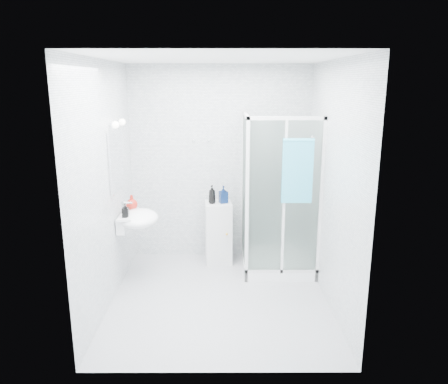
{
  "coord_description": "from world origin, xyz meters",
  "views": [
    {
      "loc": [
        0.04,
        -4.48,
        2.38
      ],
      "look_at": [
        0.05,
        0.35,
        1.15
      ],
      "focal_mm": 35.0,
      "sensor_mm": 36.0,
      "label": 1
    }
  ],
  "objects_px": {
    "wall_basin": "(137,219)",
    "storage_cabinet": "(218,233)",
    "shampoo_bottle_a": "(212,194)",
    "soap_dispenser_orange": "(132,202)",
    "soap_dispenser_black": "(125,210)",
    "shampoo_bottle_b": "(223,194)",
    "shower_enclosure": "(272,237)",
    "hand_towel": "(298,170)"
  },
  "relations": [
    {
      "from": "hand_towel",
      "to": "soap_dispenser_black",
      "type": "relative_size",
      "value": 4.59
    },
    {
      "from": "wall_basin",
      "to": "shower_enclosure",
      "type": "bearing_deg",
      "value": 10.81
    },
    {
      "from": "shampoo_bottle_a",
      "to": "hand_towel",
      "type": "bearing_deg",
      "value": -33.07
    },
    {
      "from": "shower_enclosure",
      "to": "storage_cabinet",
      "type": "distance_m",
      "value": 0.74
    },
    {
      "from": "storage_cabinet",
      "to": "shampoo_bottle_b",
      "type": "distance_m",
      "value": 0.53
    },
    {
      "from": "storage_cabinet",
      "to": "shampoo_bottle_b",
      "type": "xyz_separation_m",
      "value": [
        0.07,
        -0.0,
        0.53
      ]
    },
    {
      "from": "shampoo_bottle_a",
      "to": "shampoo_bottle_b",
      "type": "height_order",
      "value": "shampoo_bottle_a"
    },
    {
      "from": "wall_basin",
      "to": "hand_towel",
      "type": "relative_size",
      "value": 0.75
    },
    {
      "from": "storage_cabinet",
      "to": "shampoo_bottle_b",
      "type": "height_order",
      "value": "shampoo_bottle_b"
    },
    {
      "from": "shower_enclosure",
      "to": "storage_cabinet",
      "type": "height_order",
      "value": "shower_enclosure"
    },
    {
      "from": "storage_cabinet",
      "to": "shampoo_bottle_b",
      "type": "bearing_deg",
      "value": -5.53
    },
    {
      "from": "soap_dispenser_black",
      "to": "shower_enclosure",
      "type": "bearing_deg",
      "value": 14.61
    },
    {
      "from": "hand_towel",
      "to": "shampoo_bottle_b",
      "type": "xyz_separation_m",
      "value": [
        -0.84,
        0.67,
        -0.47
      ]
    },
    {
      "from": "shampoo_bottle_b",
      "to": "soap_dispenser_black",
      "type": "bearing_deg",
      "value": -147.21
    },
    {
      "from": "shampoo_bottle_a",
      "to": "shower_enclosure",
      "type": "bearing_deg",
      "value": -17.39
    },
    {
      "from": "shower_enclosure",
      "to": "soap_dispenser_black",
      "type": "relative_size",
      "value": 12.36
    },
    {
      "from": "storage_cabinet",
      "to": "shampoo_bottle_a",
      "type": "distance_m",
      "value": 0.54
    },
    {
      "from": "soap_dispenser_black",
      "to": "hand_towel",
      "type": "bearing_deg",
      "value": 1.61
    },
    {
      "from": "storage_cabinet",
      "to": "soap_dispenser_black",
      "type": "relative_size",
      "value": 5.13
    },
    {
      "from": "shampoo_bottle_a",
      "to": "soap_dispenser_orange",
      "type": "distance_m",
      "value": 1.04
    },
    {
      "from": "shower_enclosure",
      "to": "soap_dispenser_black",
      "type": "height_order",
      "value": "shower_enclosure"
    },
    {
      "from": "storage_cabinet",
      "to": "soap_dispenser_orange",
      "type": "height_order",
      "value": "soap_dispenser_orange"
    },
    {
      "from": "shower_enclosure",
      "to": "shampoo_bottle_a",
      "type": "height_order",
      "value": "shower_enclosure"
    },
    {
      "from": "shampoo_bottle_a",
      "to": "shampoo_bottle_b",
      "type": "xyz_separation_m",
      "value": [
        0.15,
        0.03,
        -0.01
      ]
    },
    {
      "from": "storage_cabinet",
      "to": "shower_enclosure",
      "type": "bearing_deg",
      "value": -26.52
    },
    {
      "from": "soap_dispenser_black",
      "to": "shampoo_bottle_a",
      "type": "bearing_deg",
      "value": 35.54
    },
    {
      "from": "wall_basin",
      "to": "soap_dispenser_orange",
      "type": "distance_m",
      "value": 0.25
    },
    {
      "from": "storage_cabinet",
      "to": "hand_towel",
      "type": "distance_m",
      "value": 1.5
    },
    {
      "from": "storage_cabinet",
      "to": "soap_dispenser_black",
      "type": "bearing_deg",
      "value": -150.85
    },
    {
      "from": "hand_towel",
      "to": "soap_dispenser_orange",
      "type": "distance_m",
      "value": 2.02
    },
    {
      "from": "shower_enclosure",
      "to": "wall_basin",
      "type": "relative_size",
      "value": 3.57
    },
    {
      "from": "storage_cabinet",
      "to": "soap_dispenser_orange",
      "type": "distance_m",
      "value": 1.25
    },
    {
      "from": "wall_basin",
      "to": "storage_cabinet",
      "type": "distance_m",
      "value": 1.19
    },
    {
      "from": "shower_enclosure",
      "to": "soap_dispenser_orange",
      "type": "relative_size",
      "value": 11.04
    },
    {
      "from": "shower_enclosure",
      "to": "wall_basin",
      "type": "height_order",
      "value": "shower_enclosure"
    },
    {
      "from": "storage_cabinet",
      "to": "soap_dispenser_orange",
      "type": "bearing_deg",
      "value": -163.69
    },
    {
      "from": "soap_dispenser_orange",
      "to": "soap_dispenser_black",
      "type": "height_order",
      "value": "soap_dispenser_orange"
    },
    {
      "from": "shampoo_bottle_a",
      "to": "shampoo_bottle_b",
      "type": "distance_m",
      "value": 0.15
    },
    {
      "from": "hand_towel",
      "to": "wall_basin",
      "type": "bearing_deg",
      "value": 177.4
    },
    {
      "from": "shower_enclosure",
      "to": "soap_dispenser_orange",
      "type": "bearing_deg",
      "value": -175.23
    },
    {
      "from": "soap_dispenser_orange",
      "to": "soap_dispenser_black",
      "type": "xyz_separation_m",
      "value": [
        -0.01,
        -0.31,
        -0.01
      ]
    },
    {
      "from": "shower_enclosure",
      "to": "shampoo_bottle_b",
      "type": "relative_size",
      "value": 8.8
    }
  ]
}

